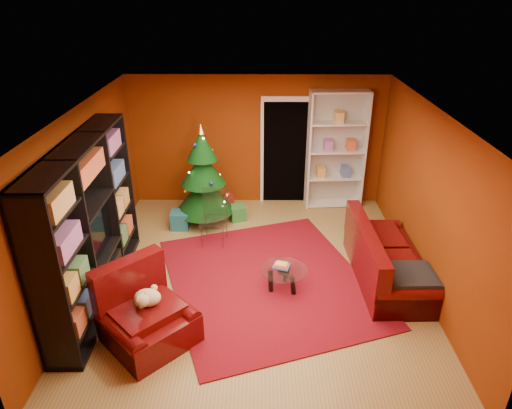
{
  "coord_description": "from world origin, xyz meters",
  "views": [
    {
      "loc": [
        0.05,
        -5.93,
        4.15
      ],
      "look_at": [
        0.0,
        0.4,
        1.05
      ],
      "focal_mm": 32.0,
      "sensor_mm": 36.0,
      "label": 1
    }
  ],
  "objects_px": {
    "christmas_tree": "(203,176)",
    "armchair": "(148,314)",
    "gift_box_teal": "(180,220)",
    "rug": "(268,280)",
    "coffee_table": "(283,279)",
    "white_bookshelf": "(336,151)",
    "dog": "(148,298)",
    "gift_box_red": "(229,199)",
    "acrylic_chair": "(214,221)",
    "media_unit": "(89,225)",
    "gift_box_green": "(237,213)",
    "sofa": "(389,254)"
  },
  "relations": [
    {
      "from": "white_bookshelf",
      "to": "sofa",
      "type": "height_order",
      "value": "white_bookshelf"
    },
    {
      "from": "gift_box_teal",
      "to": "white_bookshelf",
      "type": "xyz_separation_m",
      "value": [
        2.98,
        1.02,
        1.01
      ]
    },
    {
      "from": "christmas_tree",
      "to": "coffee_table",
      "type": "xyz_separation_m",
      "value": [
        1.4,
        -2.15,
        -0.75
      ]
    },
    {
      "from": "rug",
      "to": "media_unit",
      "type": "bearing_deg",
      "value": -171.9
    },
    {
      "from": "gift_box_red",
      "to": "white_bookshelf",
      "type": "distance_m",
      "value": 2.38
    },
    {
      "from": "rug",
      "to": "acrylic_chair",
      "type": "height_order",
      "value": "acrylic_chair"
    },
    {
      "from": "rug",
      "to": "acrylic_chair",
      "type": "relative_size",
      "value": 3.81
    },
    {
      "from": "gift_box_red",
      "to": "sofa",
      "type": "relative_size",
      "value": 0.1
    },
    {
      "from": "media_unit",
      "to": "dog",
      "type": "bearing_deg",
      "value": -44.37
    },
    {
      "from": "christmas_tree",
      "to": "acrylic_chair",
      "type": "distance_m",
      "value": 0.99
    },
    {
      "from": "gift_box_red",
      "to": "media_unit",
      "type": "bearing_deg",
      "value": -118.93
    },
    {
      "from": "sofa",
      "to": "coffee_table",
      "type": "xyz_separation_m",
      "value": [
        -1.61,
        -0.3,
        -0.26
      ]
    },
    {
      "from": "rug",
      "to": "media_unit",
      "type": "height_order",
      "value": "media_unit"
    },
    {
      "from": "media_unit",
      "to": "sofa",
      "type": "distance_m",
      "value": 4.38
    },
    {
      "from": "christmas_tree",
      "to": "armchair",
      "type": "distance_m",
      "value": 3.31
    },
    {
      "from": "christmas_tree",
      "to": "dog",
      "type": "bearing_deg",
      "value": -96.29
    },
    {
      "from": "dog",
      "to": "sofa",
      "type": "height_order",
      "value": "sofa"
    },
    {
      "from": "gift_box_green",
      "to": "armchair",
      "type": "relative_size",
      "value": 0.27
    },
    {
      "from": "white_bookshelf",
      "to": "dog",
      "type": "distance_m",
      "value": 4.92
    },
    {
      "from": "dog",
      "to": "acrylic_chair",
      "type": "relative_size",
      "value": 0.46
    },
    {
      "from": "christmas_tree",
      "to": "gift_box_green",
      "type": "relative_size",
      "value": 6.77
    },
    {
      "from": "christmas_tree",
      "to": "armchair",
      "type": "xyz_separation_m",
      "value": [
        -0.35,
        -3.25,
        -0.52
      ]
    },
    {
      "from": "white_bookshelf",
      "to": "media_unit",
      "type": "bearing_deg",
      "value": -144.28
    },
    {
      "from": "dog",
      "to": "gift_box_teal",
      "type": "bearing_deg",
      "value": 47.11
    },
    {
      "from": "gift_box_green",
      "to": "armchair",
      "type": "xyz_separation_m",
      "value": [
        -0.96,
        -3.33,
        0.28
      ]
    },
    {
      "from": "rug",
      "to": "christmas_tree",
      "type": "bearing_deg",
      "value": 121.06
    },
    {
      "from": "gift_box_teal",
      "to": "armchair",
      "type": "relative_size",
      "value": 0.31
    },
    {
      "from": "media_unit",
      "to": "white_bookshelf",
      "type": "distance_m",
      "value": 4.89
    },
    {
      "from": "christmas_tree",
      "to": "acrylic_chair",
      "type": "relative_size",
      "value": 2.22
    },
    {
      "from": "armchair",
      "to": "dog",
      "type": "relative_size",
      "value": 2.68
    },
    {
      "from": "dog",
      "to": "gift_box_green",
      "type": "bearing_deg",
      "value": 28.92
    },
    {
      "from": "dog",
      "to": "media_unit",
      "type": "bearing_deg",
      "value": 91.87
    },
    {
      "from": "gift_box_red",
      "to": "gift_box_teal",
      "type": "bearing_deg",
      "value": -129.18
    },
    {
      "from": "armchair",
      "to": "sofa",
      "type": "distance_m",
      "value": 3.63
    },
    {
      "from": "gift_box_green",
      "to": "dog",
      "type": "relative_size",
      "value": 0.71
    },
    {
      "from": "rug",
      "to": "gift_box_green",
      "type": "xyz_separation_m",
      "value": [
        -0.56,
        2.02,
        0.13
      ]
    },
    {
      "from": "christmas_tree",
      "to": "sofa",
      "type": "distance_m",
      "value": 3.56
    },
    {
      "from": "white_bookshelf",
      "to": "sofa",
      "type": "distance_m",
      "value": 2.75
    },
    {
      "from": "gift_box_red",
      "to": "coffee_table",
      "type": "height_order",
      "value": "coffee_table"
    },
    {
      "from": "white_bookshelf",
      "to": "armchair",
      "type": "relative_size",
      "value": 2.25
    },
    {
      "from": "gift_box_red",
      "to": "dog",
      "type": "relative_size",
      "value": 0.5
    },
    {
      "from": "christmas_tree",
      "to": "gift_box_green",
      "type": "bearing_deg",
      "value": 7.29
    },
    {
      "from": "rug",
      "to": "gift_box_teal",
      "type": "relative_size",
      "value": 10.16
    },
    {
      "from": "media_unit",
      "to": "gift_box_red",
      "type": "height_order",
      "value": "media_unit"
    },
    {
      "from": "christmas_tree",
      "to": "dog",
      "type": "relative_size",
      "value": 4.83
    },
    {
      "from": "gift_box_green",
      "to": "armchair",
      "type": "bearing_deg",
      "value": -106.07
    },
    {
      "from": "gift_box_red",
      "to": "gift_box_green",
      "type": "bearing_deg",
      "value": -73.95
    },
    {
      "from": "gift_box_teal",
      "to": "rug",
      "type": "bearing_deg",
      "value": -46.26
    },
    {
      "from": "white_bookshelf",
      "to": "gift_box_teal",
      "type": "bearing_deg",
      "value": -163.94
    },
    {
      "from": "gift_box_green",
      "to": "sofa",
      "type": "xyz_separation_m",
      "value": [
        2.39,
        -1.93,
        0.3
      ]
    }
  ]
}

